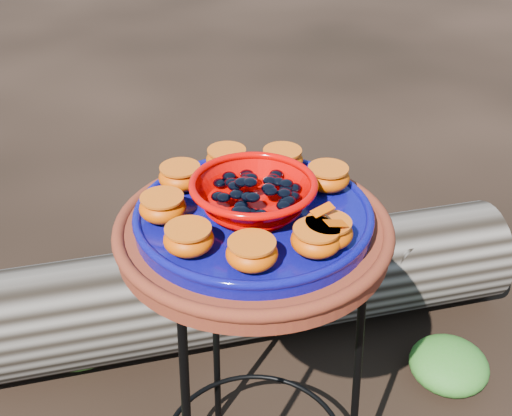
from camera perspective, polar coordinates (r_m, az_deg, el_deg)
name	(u,v)px	position (r m, az deg, el deg)	size (l,w,h in m)	color
plant_stand	(254,382)	(1.35, -0.19, -15.17)	(0.44, 0.44, 0.70)	black
terracotta_saucer	(253,233)	(1.11, -0.23, -2.23)	(0.47, 0.47, 0.04)	maroon
cobalt_plate	(253,217)	(1.09, -0.23, -0.84)	(0.40, 0.40, 0.03)	#00013C
red_bowl	(253,197)	(1.07, -0.23, 1.02)	(0.20, 0.20, 0.06)	#CB0200
glass_gems	(253,175)	(1.05, -0.24, 2.94)	(0.16, 0.16, 0.03)	black
orange_half_0	(328,233)	(1.00, 6.41, -2.21)	(0.08, 0.08, 0.04)	#B02F00
orange_half_1	(328,178)	(1.14, 6.39, 2.67)	(0.08, 0.08, 0.04)	#B02F00
orange_half_2	(282,160)	(1.20, 2.35, 4.28)	(0.08, 0.08, 0.04)	#B02F00
orange_half_3	(227,160)	(1.20, -2.61, 4.31)	(0.08, 0.08, 0.04)	#B02F00
orange_half_4	(181,177)	(1.15, -6.72, 2.74)	(0.08, 0.08, 0.04)	#B02F00
orange_half_5	(163,208)	(1.06, -8.29, 0.02)	(0.08, 0.08, 0.04)	#B02F00
orange_half_6	(189,239)	(0.98, -6.00, -2.79)	(0.08, 0.08, 0.04)	#B02F00
orange_half_7	(252,254)	(0.95, -0.37, -4.08)	(0.08, 0.08, 0.04)	#B02F00
orange_half_8	(316,240)	(0.98, 5.35, -2.87)	(0.08, 0.08, 0.04)	#B02F00
butterfly	(329,218)	(0.98, 6.51, -0.86)	(0.07, 0.05, 0.01)	#CE4300
driftwood_log	(237,288)	(1.88, -1.66, -7.12)	(1.62, 0.43, 0.30)	black
foliage_right	(449,364)	(1.87, 16.79, -13.11)	(0.22, 0.22, 0.11)	#286A1A
foliage_back	(80,332)	(1.93, -15.42, -10.59)	(0.27, 0.27, 0.13)	#286A1A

